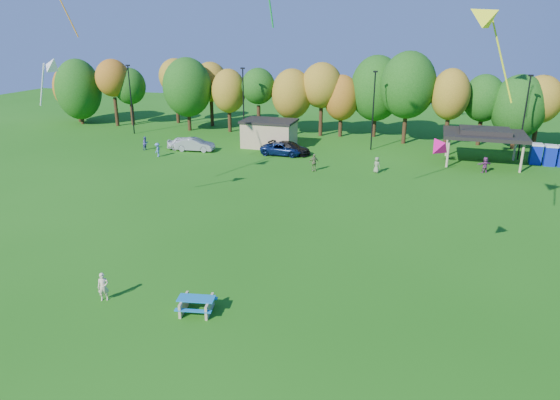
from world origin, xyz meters
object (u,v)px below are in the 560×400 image
(car_b, at_px, (195,145))
(porta_potties, at_px, (550,155))
(car_a, at_px, (186,143))
(kite_flyer, at_px, (103,287))
(car_c, at_px, (282,149))
(car_d, at_px, (290,148))
(picnic_table, at_px, (197,304))

(car_b, bearing_deg, porta_potties, -88.99)
(porta_potties, distance_m, car_a, 40.14)
(kite_flyer, distance_m, car_b, 33.71)
(car_c, bearing_deg, car_b, 95.05)
(car_c, relative_size, car_d, 1.01)
(car_d, bearing_deg, picnic_table, -160.56)
(car_a, distance_m, car_b, 1.60)
(porta_potties, distance_m, car_b, 38.72)
(car_a, xyz_separation_m, car_d, (12.56, 1.16, -0.02))
(kite_flyer, relative_size, car_c, 0.32)
(kite_flyer, relative_size, car_b, 0.35)
(car_a, relative_size, car_d, 0.88)
(porta_potties, bearing_deg, picnic_table, -121.85)
(porta_potties, relative_size, picnic_table, 1.77)
(car_d, bearing_deg, porta_potties, -71.40)
(porta_potties, distance_m, kite_flyer, 46.50)
(kite_flyer, relative_size, car_d, 0.32)
(porta_potties, relative_size, car_c, 0.76)
(picnic_table, height_order, car_c, car_c)
(car_b, bearing_deg, car_c, -90.40)
(kite_flyer, height_order, car_a, kite_flyer)
(kite_flyer, bearing_deg, car_c, 61.25)
(picnic_table, relative_size, car_c, 0.43)
(car_b, relative_size, car_c, 0.92)
(porta_potties, relative_size, kite_flyer, 2.38)
(porta_potties, relative_size, car_b, 0.83)
(porta_potties, height_order, car_b, porta_potties)
(car_c, distance_m, car_d, 0.94)
(porta_potties, relative_size, car_a, 0.88)
(car_c, height_order, car_d, car_d)
(picnic_table, distance_m, car_b, 35.34)
(car_c, bearing_deg, car_a, 91.63)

